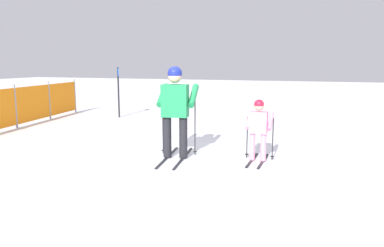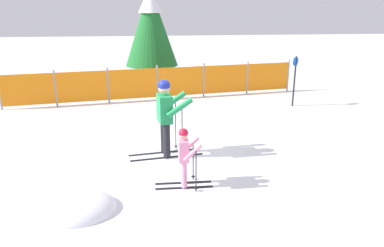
% 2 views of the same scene
% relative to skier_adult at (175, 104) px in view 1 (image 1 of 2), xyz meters
% --- Properties ---
extents(ground_plane, '(60.00, 60.00, 0.00)m').
position_rel_skier_adult_xyz_m(ground_plane, '(0.23, 0.16, -1.00)').
color(ground_plane, white).
extents(skier_adult, '(1.62, 0.78, 1.68)m').
position_rel_skier_adult_xyz_m(skier_adult, '(0.00, 0.00, 0.00)').
color(skier_adult, black).
rests_on(skier_adult, ground_plane).
extents(skier_child, '(1.04, 0.54, 1.11)m').
position_rel_skier_adult_xyz_m(skier_child, '(0.27, -1.47, -0.36)').
color(skier_child, black).
rests_on(skier_child, ground_plane).
extents(trail_marker, '(0.24, 0.18, 1.59)m').
position_rel_skier_adult_xyz_m(trail_marker, '(4.17, 3.65, -0.03)').
color(trail_marker, black).
rests_on(trail_marker, ground_plane).
extents(snow_mound, '(1.28, 1.09, 0.51)m').
position_rel_skier_adult_xyz_m(snow_mound, '(-1.53, -2.13, -1.00)').
color(snow_mound, white).
rests_on(snow_mound, ground_plane).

